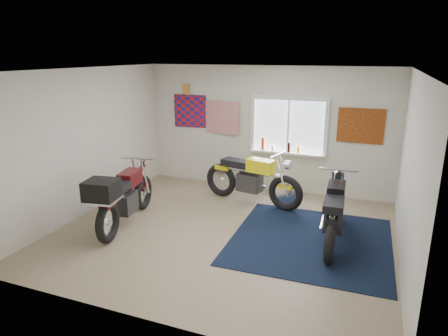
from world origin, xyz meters
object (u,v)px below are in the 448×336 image
at_px(black_chrome_bike, 334,214).
at_px(maroon_tourer, 122,197).
at_px(yellow_triumph, 252,180).
at_px(navy_rug, 311,240).

xyz_separation_m(black_chrome_bike, maroon_tourer, (-3.47, -0.78, 0.09)).
bearing_deg(maroon_tourer, yellow_triumph, -51.23).
xyz_separation_m(navy_rug, yellow_triumph, (-1.43, 1.30, 0.48)).
xyz_separation_m(navy_rug, maroon_tourer, (-3.15, -0.66, 0.56)).
distance_m(black_chrome_bike, maroon_tourer, 3.56).
height_order(navy_rug, black_chrome_bike, black_chrome_bike).
bearing_deg(navy_rug, maroon_tourer, -168.16).
height_order(navy_rug, maroon_tourer, maroon_tourer).
relative_size(yellow_triumph, maroon_tourer, 1.02).
distance_m(yellow_triumph, maroon_tourer, 2.61).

